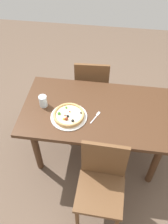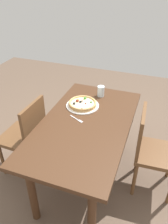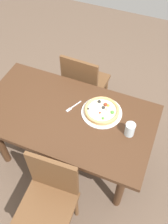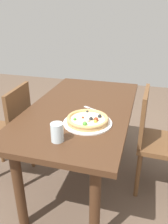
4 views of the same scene
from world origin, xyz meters
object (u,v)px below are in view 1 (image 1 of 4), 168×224
(plate, at_px, (69,117))
(drinking_glass, at_px, (43,101))
(pizza, at_px, (69,115))
(fork, at_px, (96,117))
(chair_near, at_px, (101,183))
(dining_table, at_px, (98,117))
(chair_far, at_px, (92,86))

(plate, distance_m, drinking_glass, 0.30)
(pizza, distance_m, fork, 0.25)
(plate, height_order, drinking_glass, drinking_glass)
(chair_near, distance_m, fork, 0.59)
(chair_near, distance_m, drinking_glass, 0.92)
(dining_table, height_order, fork, fork)
(chair_near, xyz_separation_m, chair_far, (-0.22, 1.23, 0.00))
(dining_table, relative_size, plate, 4.32)
(chair_far, xyz_separation_m, drinking_glass, (-0.40, -0.63, 0.30))
(chair_near, height_order, plate, chair_near)
(fork, bearing_deg, dining_table, 15.56)
(plate, distance_m, fork, 0.25)
(dining_table, relative_size, pizza, 5.07)
(chair_far, bearing_deg, plate, -103.53)
(pizza, relative_size, fork, 1.85)
(plate, height_order, fork, plate)
(chair_near, height_order, fork, chair_near)
(chair_far, relative_size, plate, 2.62)
(chair_far, bearing_deg, pizza, -103.56)
(drinking_glass, bearing_deg, chair_near, -44.05)
(drinking_glass, bearing_deg, plate, -23.36)
(dining_table, bearing_deg, pizza, -154.22)
(chair_near, relative_size, fork, 5.68)
(fork, distance_m, drinking_glass, 0.52)
(dining_table, xyz_separation_m, chair_far, (-0.13, 0.61, -0.14))
(dining_table, xyz_separation_m, drinking_glass, (-0.53, -0.01, 0.16))
(plate, bearing_deg, dining_table, 25.66)
(pizza, height_order, drinking_glass, drinking_glass)
(dining_table, xyz_separation_m, fork, (-0.02, -0.09, 0.11))
(drinking_glass, bearing_deg, pizza, -23.58)
(pizza, distance_m, drinking_glass, 0.29)
(pizza, relative_size, drinking_glass, 2.47)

